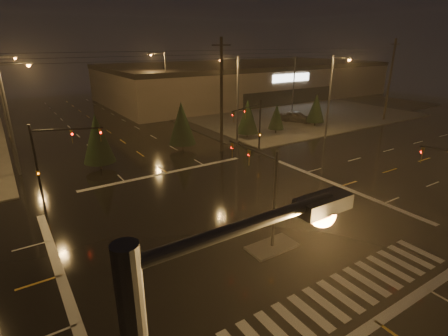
{
  "coord_description": "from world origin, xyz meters",
  "views": [
    {
      "loc": [
        -12.14,
        -17.42,
        11.5
      ],
      "look_at": [
        0.68,
        2.26,
        3.0
      ],
      "focal_mm": 28.0,
      "sensor_mm": 36.0,
      "label": 1
    }
  ],
  "objects": [
    {
      "name": "ground",
      "position": [
        0.0,
        0.0,
        0.0
      ],
      "size": [
        140.0,
        140.0,
        0.0
      ],
      "primitive_type": "plane",
      "color": "black",
      "rests_on": "ground"
    },
    {
      "name": "streetlight_1",
      "position": [
        -11.18,
        18.0,
        5.8
      ],
      "size": [
        2.77,
        0.32,
        10.0
      ],
      "color": "#38383A",
      "rests_on": "ground"
    },
    {
      "name": "parking_lot",
      "position": [
        35.0,
        28.0,
        0.04
      ],
      "size": [
        50.0,
        24.0,
        0.08
      ],
      "primitive_type": "cube",
      "color": "black",
      "rests_on": "ground"
    },
    {
      "name": "signal_mast_ne",
      "position": [
        9.5,
        10.14,
        3.79
      ],
      "size": [
        4.84,
        1.86,
        6.0
      ],
      "color": "black",
      "rests_on": "ground"
    },
    {
      "name": "stop_bar_far",
      "position": [
        0.0,
        11.0,
        0.01
      ],
      "size": [
        16.0,
        0.5,
        0.01
      ],
      "primitive_type": "cube",
      "color": "beige",
      "rests_on": "ground"
    },
    {
      "name": "conifer_4",
      "position": [
        4.68,
        17.01,
        3.03
      ],
      "size": [
        2.99,
        2.99,
        5.37
      ],
      "color": "black",
      "rests_on": "ground"
    },
    {
      "name": "sidewalk_ne",
      "position": [
        30.0,
        30.0,
        0.06
      ],
      "size": [
        36.0,
        36.0,
        0.12
      ],
      "primitive_type": "cube",
      "color": "#403E39",
      "rests_on": "ground"
    },
    {
      "name": "streetlight_3",
      "position": [
        11.18,
        16.0,
        5.8
      ],
      "size": [
        2.77,
        0.32,
        10.0
      ],
      "color": "#38383A",
      "rests_on": "ground"
    },
    {
      "name": "utility_pole_2",
      "position": [
        38.0,
        14.0,
        6.13
      ],
      "size": [
        2.2,
        0.32,
        12.0
      ],
      "color": "black",
      "rests_on": "ground"
    },
    {
      "name": "median_island",
      "position": [
        0.0,
        -4.0,
        0.07
      ],
      "size": [
        3.0,
        1.6,
        0.15
      ],
      "primitive_type": "cube",
      "color": "#403E39",
      "rests_on": "ground"
    },
    {
      "name": "conifer_2",
      "position": [
        25.89,
        16.96,
        2.7
      ],
      "size": [
        2.56,
        2.56,
        4.7
      ],
      "color": "black",
      "rests_on": "ground"
    },
    {
      "name": "streetlight_6",
      "position": [
        22.0,
        11.18,
        5.8
      ],
      "size": [
        0.32,
        2.77,
        10.0
      ],
      "color": "#38383A",
      "rests_on": "ground"
    },
    {
      "name": "conifer_3",
      "position": [
        -4.82,
        15.55,
        3.01
      ],
      "size": [
        2.96,
        2.96,
        5.33
      ],
      "color": "black",
      "rests_on": "ground"
    },
    {
      "name": "streetlight_4",
      "position": [
        11.18,
        36.0,
        5.8
      ],
      "size": [
        2.77,
        0.32,
        10.0
      ],
      "color": "#38383A",
      "rests_on": "ground"
    },
    {
      "name": "stop_bar_near",
      "position": [
        0.0,
        -11.0,
        0.01
      ],
      "size": [
        16.0,
        0.5,
        0.01
      ],
      "primitive_type": "cube",
      "color": "beige",
      "rests_on": "ground"
    },
    {
      "name": "car_parked",
      "position": [
        25.56,
        20.36,
        0.84
      ],
      "size": [
        4.23,
        5.28,
        1.69
      ],
      "primitive_type": "imported",
      "rotation": [
        0.0,
        0.0,
        0.53
      ],
      "color": "black",
      "rests_on": "ground"
    },
    {
      "name": "signal_mast_median",
      "position": [
        0.0,
        -3.07,
        3.75
      ],
      "size": [
        0.25,
        4.59,
        6.0
      ],
      "color": "black",
      "rests_on": "ground"
    },
    {
      "name": "retail_building",
      "position": [
        35.0,
        45.99,
        3.84
      ],
      "size": [
        60.2,
        28.3,
        7.2
      ],
      "color": "#6C5F4D",
      "rests_on": "ground"
    },
    {
      "name": "utility_pole_1",
      "position": [
        8.0,
        14.0,
        6.13
      ],
      "size": [
        2.2,
        0.32,
        12.0
      ],
      "color": "black",
      "rests_on": "ground"
    },
    {
      "name": "conifer_0",
      "position": [
        13.81,
        17.04,
        2.8
      ],
      "size": [
        2.69,
        2.69,
        4.91
      ],
      "color": "black",
      "rests_on": "ground"
    },
    {
      "name": "signal_mast_nw",
      "position": [
        -9.5,
        10.14,
        3.79
      ],
      "size": [
        4.84,
        1.86,
        6.0
      ],
      "color": "black",
      "rests_on": "ground"
    },
    {
      "name": "streetlight_2",
      "position": [
        -11.18,
        34.0,
        5.8
      ],
      "size": [
        2.77,
        0.32,
        10.0
      ],
      "color": "#38383A",
      "rests_on": "ground"
    },
    {
      "name": "crosswalk",
      "position": [
        0.0,
        -9.0,
        0.01
      ],
      "size": [
        15.0,
        2.6,
        0.01
      ],
      "primitive_type": "cube",
      "color": "beige",
      "rests_on": "ground"
    },
    {
      "name": "conifer_1",
      "position": [
        18.26,
        16.69,
        2.34
      ],
      "size": [
        2.1,
        2.1,
        3.98
      ],
      "color": "black",
      "rests_on": "ground"
    }
  ]
}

